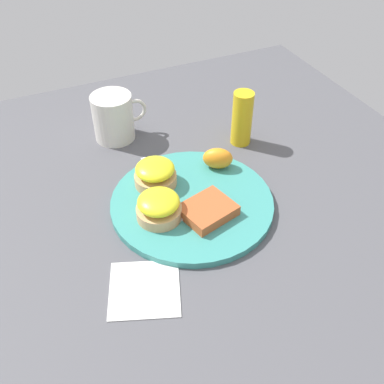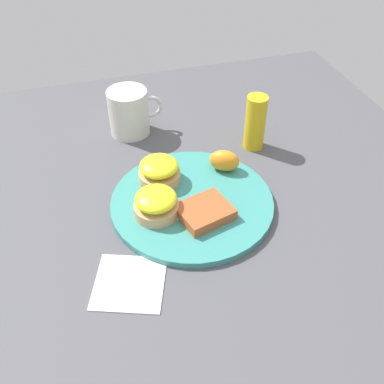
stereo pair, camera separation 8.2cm
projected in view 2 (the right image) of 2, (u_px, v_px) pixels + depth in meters
The scene contains 10 objects.
ground_plane at pixel (192, 205), 0.85m from camera, with size 1.10×1.10×0.00m, color #4C4C51.
plate at pixel (192, 203), 0.84m from camera, with size 0.30×0.30×0.01m, color teal.
sandwich_benedict_left at pixel (159, 171), 0.86m from camera, with size 0.08×0.08×0.05m.
sandwich_benedict_right at pixel (156, 203), 0.79m from camera, with size 0.08×0.08×0.05m.
hashbrown_patty at pixel (205, 212), 0.80m from camera, with size 0.09×0.08×0.02m, color #B5532A.
orange_wedge at pixel (224, 161), 0.89m from camera, with size 0.06×0.04×0.04m, color orange.
fork at pixel (166, 189), 0.86m from camera, with size 0.03×0.20×0.00m.
cup at pixel (129, 112), 1.00m from camera, with size 0.12×0.09×0.10m.
napkin at pixel (129, 282), 0.71m from camera, with size 0.11×0.11×0.00m, color white.
condiment_bottle at pixel (255, 123), 0.95m from camera, with size 0.04×0.04×0.12m, color gold.
Camera 2 is at (-0.18, -0.59, 0.58)m, focal length 42.00 mm.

